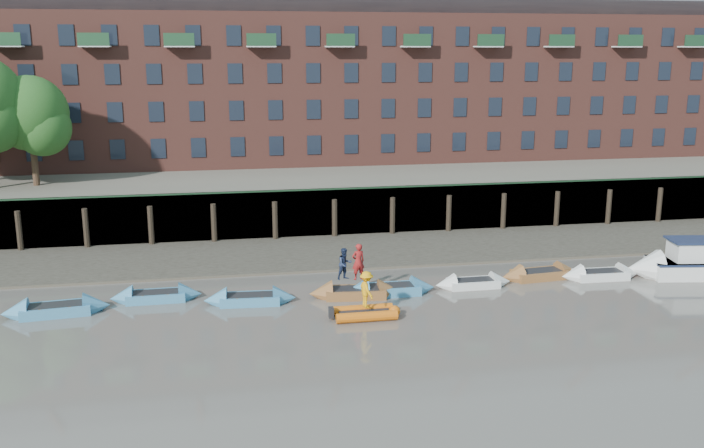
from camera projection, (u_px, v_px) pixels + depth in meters
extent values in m
plane|color=#5D5751|center=(470.00, 366.00, 29.87)|extent=(220.00, 220.00, 0.00)
cube|color=#3D382F|center=(375.00, 250.00, 47.11)|extent=(110.00, 8.00, 0.50)
cube|color=#4C4336|center=(387.00, 265.00, 43.85)|extent=(110.00, 1.60, 0.10)
cube|color=#2D2A26|center=(362.00, 211.00, 50.95)|extent=(110.00, 0.80, 3.20)
cylinder|color=black|center=(19.00, 231.00, 46.53)|extent=(0.36, 0.36, 2.60)
cylinder|color=black|center=(86.00, 229.00, 47.23)|extent=(0.36, 0.36, 2.60)
cylinder|color=black|center=(151.00, 226.00, 47.94)|extent=(0.36, 0.36, 2.60)
cylinder|color=black|center=(214.00, 223.00, 48.64)|extent=(0.36, 0.36, 2.60)
cylinder|color=black|center=(275.00, 221.00, 49.34)|extent=(0.36, 0.36, 2.60)
cylinder|color=black|center=(335.00, 218.00, 50.05)|extent=(0.36, 0.36, 2.60)
cylinder|color=black|center=(392.00, 216.00, 50.75)|extent=(0.36, 0.36, 2.60)
cylinder|color=black|center=(449.00, 214.00, 51.45)|extent=(0.36, 0.36, 2.60)
cylinder|color=black|center=(503.00, 212.00, 52.16)|extent=(0.36, 0.36, 2.60)
cylinder|color=black|center=(557.00, 209.00, 52.86)|extent=(0.36, 0.36, 2.60)
cylinder|color=black|center=(609.00, 207.00, 53.57)|extent=(0.36, 0.36, 2.60)
cylinder|color=black|center=(659.00, 205.00, 54.27)|extent=(0.36, 0.36, 2.60)
cube|color=#264C2D|center=(363.00, 188.00, 50.29)|extent=(110.00, 0.06, 0.10)
cube|color=#5E594D|center=(331.00, 178.00, 63.97)|extent=(110.00, 28.00, 3.20)
cube|color=brown|center=(329.00, 88.00, 63.19)|extent=(80.00, 10.00, 12.00)
cube|color=#42444C|center=(328.00, 0.00, 61.54)|extent=(80.60, 15.56, 15.56)
cube|color=black|center=(34.00, 151.00, 55.30)|extent=(1.10, 0.12, 1.50)
cube|color=black|center=(76.00, 150.00, 55.83)|extent=(1.10, 0.12, 1.50)
cube|color=black|center=(118.00, 149.00, 56.35)|extent=(1.10, 0.12, 1.50)
cube|color=black|center=(158.00, 148.00, 56.88)|extent=(1.10, 0.12, 1.50)
cube|color=black|center=(198.00, 148.00, 57.41)|extent=(1.10, 0.12, 1.50)
cube|color=black|center=(238.00, 147.00, 57.94)|extent=(1.10, 0.12, 1.50)
cube|color=black|center=(276.00, 146.00, 58.47)|extent=(1.10, 0.12, 1.50)
cube|color=black|center=(314.00, 145.00, 58.99)|extent=(1.10, 0.12, 1.50)
cube|color=black|center=(351.00, 144.00, 59.52)|extent=(1.10, 0.12, 1.50)
cube|color=black|center=(388.00, 143.00, 60.05)|extent=(1.10, 0.12, 1.50)
cube|color=black|center=(424.00, 142.00, 60.58)|extent=(1.10, 0.12, 1.50)
cube|color=black|center=(459.00, 142.00, 61.10)|extent=(1.10, 0.12, 1.50)
cube|color=black|center=(493.00, 141.00, 61.63)|extent=(1.10, 0.12, 1.50)
cube|color=black|center=(528.00, 140.00, 62.16)|extent=(1.10, 0.12, 1.50)
cube|color=black|center=(561.00, 139.00, 62.69)|extent=(1.10, 0.12, 1.50)
cube|color=black|center=(594.00, 139.00, 63.22)|extent=(1.10, 0.12, 1.50)
cube|color=black|center=(626.00, 138.00, 63.74)|extent=(1.10, 0.12, 1.50)
cube|color=black|center=(658.00, 137.00, 64.27)|extent=(1.10, 0.12, 1.50)
cube|color=black|center=(690.00, 136.00, 64.80)|extent=(1.10, 0.12, 1.50)
cube|color=black|center=(30.00, 113.00, 54.66)|extent=(1.10, 0.12, 1.50)
cube|color=black|center=(73.00, 113.00, 55.19)|extent=(1.10, 0.12, 1.50)
cube|color=black|center=(115.00, 112.00, 55.71)|extent=(1.10, 0.12, 1.50)
cube|color=black|center=(156.00, 112.00, 56.24)|extent=(1.10, 0.12, 1.50)
cube|color=black|center=(197.00, 111.00, 56.77)|extent=(1.10, 0.12, 1.50)
cube|color=black|center=(236.00, 110.00, 57.30)|extent=(1.10, 0.12, 1.50)
cube|color=black|center=(275.00, 110.00, 57.82)|extent=(1.10, 0.12, 1.50)
cube|color=black|center=(314.00, 109.00, 58.35)|extent=(1.10, 0.12, 1.50)
cube|color=black|center=(351.00, 109.00, 58.88)|extent=(1.10, 0.12, 1.50)
cube|color=black|center=(388.00, 108.00, 59.41)|extent=(1.10, 0.12, 1.50)
cube|color=black|center=(424.00, 108.00, 59.94)|extent=(1.10, 0.12, 1.50)
cube|color=black|center=(460.00, 107.00, 60.46)|extent=(1.10, 0.12, 1.50)
cube|color=black|center=(495.00, 107.00, 60.99)|extent=(1.10, 0.12, 1.50)
cube|color=black|center=(529.00, 106.00, 61.52)|extent=(1.10, 0.12, 1.50)
cube|color=black|center=(563.00, 106.00, 62.05)|extent=(1.10, 0.12, 1.50)
cube|color=black|center=(596.00, 105.00, 62.57)|extent=(1.10, 0.12, 1.50)
cube|color=black|center=(629.00, 105.00, 63.10)|extent=(1.10, 0.12, 1.50)
cube|color=black|center=(661.00, 104.00, 63.63)|extent=(1.10, 0.12, 1.50)
cube|color=black|center=(693.00, 104.00, 64.16)|extent=(1.10, 0.12, 1.50)
cube|color=black|center=(26.00, 75.00, 54.02)|extent=(1.10, 0.12, 1.50)
cube|color=black|center=(70.00, 74.00, 54.54)|extent=(1.10, 0.12, 1.50)
cube|color=black|center=(112.00, 74.00, 55.07)|extent=(1.10, 0.12, 1.50)
cube|color=black|center=(154.00, 74.00, 55.60)|extent=(1.10, 0.12, 1.50)
cube|color=black|center=(195.00, 74.00, 56.13)|extent=(1.10, 0.12, 1.50)
cube|color=black|center=(235.00, 73.00, 56.66)|extent=(1.10, 0.12, 1.50)
cube|color=black|center=(274.00, 73.00, 57.18)|extent=(1.10, 0.12, 1.50)
cube|color=black|center=(313.00, 73.00, 57.71)|extent=(1.10, 0.12, 1.50)
cube|color=black|center=(351.00, 73.00, 58.24)|extent=(1.10, 0.12, 1.50)
cube|color=black|center=(388.00, 73.00, 58.77)|extent=(1.10, 0.12, 1.50)
cube|color=black|center=(425.00, 72.00, 59.29)|extent=(1.10, 0.12, 1.50)
cube|color=black|center=(461.00, 72.00, 59.82)|extent=(1.10, 0.12, 1.50)
cube|color=black|center=(496.00, 72.00, 60.35)|extent=(1.10, 0.12, 1.50)
cube|color=black|center=(531.00, 72.00, 60.88)|extent=(1.10, 0.12, 1.50)
cube|color=black|center=(565.00, 72.00, 61.41)|extent=(1.10, 0.12, 1.50)
cube|color=black|center=(599.00, 71.00, 61.93)|extent=(1.10, 0.12, 1.50)
cube|color=black|center=(632.00, 71.00, 62.46)|extent=(1.10, 0.12, 1.50)
cube|color=black|center=(664.00, 71.00, 62.99)|extent=(1.10, 0.12, 1.50)
cube|color=black|center=(696.00, 71.00, 63.52)|extent=(1.10, 0.12, 1.50)
cube|color=black|center=(22.00, 35.00, 53.38)|extent=(1.10, 0.12, 1.50)
cube|color=black|center=(66.00, 35.00, 53.90)|extent=(1.10, 0.12, 1.50)
cube|color=black|center=(109.00, 35.00, 54.43)|extent=(1.10, 0.12, 1.50)
cube|color=black|center=(152.00, 35.00, 54.96)|extent=(1.10, 0.12, 1.50)
cube|color=black|center=(193.00, 35.00, 55.49)|extent=(1.10, 0.12, 1.50)
cube|color=black|center=(234.00, 36.00, 56.01)|extent=(1.10, 0.12, 1.50)
cube|color=black|center=(274.00, 36.00, 56.54)|extent=(1.10, 0.12, 1.50)
cube|color=black|center=(313.00, 36.00, 57.07)|extent=(1.10, 0.12, 1.50)
cube|color=black|center=(351.00, 36.00, 57.60)|extent=(1.10, 0.12, 1.50)
cube|color=black|center=(389.00, 36.00, 58.13)|extent=(1.10, 0.12, 1.50)
cube|color=black|center=(426.00, 36.00, 58.65)|extent=(1.10, 0.12, 1.50)
cube|color=black|center=(462.00, 36.00, 59.18)|extent=(1.10, 0.12, 1.50)
cube|color=black|center=(498.00, 36.00, 59.71)|extent=(1.10, 0.12, 1.50)
cube|color=black|center=(533.00, 36.00, 60.24)|extent=(1.10, 0.12, 1.50)
cube|color=black|center=(568.00, 37.00, 60.76)|extent=(1.10, 0.12, 1.50)
cube|color=black|center=(602.00, 37.00, 61.29)|extent=(1.10, 0.12, 1.50)
cube|color=black|center=(635.00, 37.00, 61.82)|extent=(1.10, 0.12, 1.50)
cube|color=black|center=(668.00, 37.00, 62.35)|extent=(1.10, 0.12, 1.50)
cube|color=black|center=(700.00, 37.00, 62.87)|extent=(1.10, 0.12, 1.50)
cylinder|color=#3A281C|center=(34.00, 157.00, 51.14)|extent=(0.44, 0.44, 4.00)
sphere|color=#27561E|center=(30.00, 113.00, 50.46)|extent=(5.12, 5.12, 5.12)
cube|color=teal|center=(56.00, 310.00, 35.62)|extent=(3.31, 1.76, 0.50)
cone|color=teal|center=(97.00, 306.00, 36.13)|extent=(1.38, 1.56, 1.43)
cone|color=teal|center=(14.00, 313.00, 35.11)|extent=(1.38, 1.56, 1.43)
cube|color=black|center=(56.00, 305.00, 35.57)|extent=(2.74, 1.35, 0.06)
cube|color=teal|center=(156.00, 296.00, 37.60)|extent=(2.92, 1.34, 0.45)
cone|color=teal|center=(190.00, 294.00, 37.92)|extent=(1.14, 1.32, 1.31)
cone|color=teal|center=(121.00, 298.00, 37.29)|extent=(1.14, 1.32, 1.31)
cube|color=black|center=(156.00, 292.00, 37.56)|extent=(2.43, 1.01, 0.06)
cube|color=teal|center=(250.00, 299.00, 37.17)|extent=(3.02, 1.52, 0.46)
cone|color=teal|center=(284.00, 298.00, 37.36)|extent=(1.23, 1.40, 1.33)
cone|color=teal|center=(215.00, 300.00, 36.98)|extent=(1.23, 1.40, 1.33)
cube|color=black|center=(250.00, 295.00, 37.12)|extent=(2.51, 1.16, 0.06)
cube|color=brown|center=(355.00, 293.00, 38.13)|extent=(3.17, 1.66, 0.48)
cone|color=brown|center=(390.00, 292.00, 38.28)|extent=(1.31, 1.48, 1.38)
cone|color=brown|center=(321.00, 294.00, 37.98)|extent=(1.31, 1.48, 1.38)
cube|color=black|center=(355.00, 289.00, 38.08)|extent=(2.63, 1.27, 0.06)
cube|color=teal|center=(390.00, 290.00, 38.60)|extent=(3.07, 1.39, 0.48)
cone|color=teal|center=(423.00, 288.00, 38.92)|extent=(1.20, 1.39, 1.38)
cone|color=teal|center=(356.00, 292.00, 38.28)|extent=(1.20, 1.39, 1.38)
cube|color=black|center=(390.00, 286.00, 38.55)|extent=(2.55, 1.05, 0.06)
cube|color=silver|center=(473.00, 283.00, 39.75)|extent=(2.69, 1.23, 0.42)
cone|color=silver|center=(501.00, 282.00, 40.04)|extent=(1.05, 1.22, 1.21)
cone|color=silver|center=(445.00, 285.00, 39.46)|extent=(1.05, 1.22, 1.21)
cube|color=black|center=(473.00, 280.00, 39.70)|extent=(2.24, 0.93, 0.06)
cube|color=brown|center=(540.00, 274.00, 41.24)|extent=(3.13, 1.66, 0.47)
cone|color=brown|center=(568.00, 272.00, 41.72)|extent=(1.30, 1.47, 1.36)
cone|color=brown|center=(511.00, 277.00, 40.76)|extent=(1.30, 1.47, 1.36)
cube|color=black|center=(540.00, 271.00, 41.19)|extent=(2.60, 1.27, 0.06)
cube|color=silver|center=(600.00, 275.00, 41.20)|extent=(2.94, 1.39, 0.45)
cone|color=silver|center=(629.00, 273.00, 41.45)|extent=(1.16, 1.34, 1.31)
cone|color=silver|center=(572.00, 276.00, 40.95)|extent=(1.16, 1.34, 1.31)
cube|color=black|center=(601.00, 271.00, 41.15)|extent=(2.45, 1.05, 0.06)
cylinder|color=#CD5D0E|center=(363.00, 309.00, 35.66)|extent=(2.90, 0.49, 0.48)
cylinder|color=#CD5D0E|center=(367.00, 317.00, 34.69)|extent=(2.90, 0.49, 0.48)
sphere|color=#CD5D0E|center=(395.00, 311.00, 35.44)|extent=(0.55, 0.55, 0.55)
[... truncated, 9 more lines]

